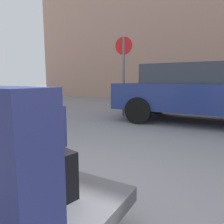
{
  "coord_description": "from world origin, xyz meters",
  "views": [
    {
      "loc": [
        1.13,
        -0.79,
        1.04
      ],
      "look_at": [
        0.0,
        1.2,
        0.69
      ],
      "focal_mm": 33.42,
      "sensor_mm": 36.0,
      "label": 1
    }
  ],
  "objects_px": {
    "duffel_bag_black_rear_left": "(26,169)",
    "suitcase_navy_rear_right": "(12,167)",
    "duffel_bag_navy_topmost_pile": "(23,127)",
    "no_parking_sign": "(123,68)",
    "luggage_cart": "(21,200)",
    "parked_car": "(204,92)"
  },
  "relations": [
    {
      "from": "suitcase_navy_rear_right",
      "to": "parked_car",
      "type": "distance_m",
      "value": 5.0
    },
    {
      "from": "duffel_bag_black_rear_left",
      "to": "parked_car",
      "type": "relative_size",
      "value": 0.15
    },
    {
      "from": "duffel_bag_black_rear_left",
      "to": "duffel_bag_navy_topmost_pile",
      "type": "xyz_separation_m",
      "value": [
        0.0,
        0.0,
        0.27
      ]
    },
    {
      "from": "duffel_bag_black_rear_left",
      "to": "parked_car",
      "type": "bearing_deg",
      "value": 96.88
    },
    {
      "from": "luggage_cart",
      "to": "duffel_bag_navy_topmost_pile",
      "type": "distance_m",
      "value": 0.49
    },
    {
      "from": "duffel_bag_navy_topmost_pile",
      "to": "no_parking_sign",
      "type": "bearing_deg",
      "value": 109.83
    },
    {
      "from": "duffel_bag_black_rear_left",
      "to": "suitcase_navy_rear_right",
      "type": "distance_m",
      "value": 0.48
    },
    {
      "from": "suitcase_navy_rear_right",
      "to": "parked_car",
      "type": "bearing_deg",
      "value": 88.83
    },
    {
      "from": "duffel_bag_black_rear_left",
      "to": "duffel_bag_navy_topmost_pile",
      "type": "bearing_deg",
      "value": 13.31
    },
    {
      "from": "suitcase_navy_rear_right",
      "to": "parked_car",
      "type": "relative_size",
      "value": 0.16
    },
    {
      "from": "duffel_bag_black_rear_left",
      "to": "suitcase_navy_rear_right",
      "type": "bearing_deg",
      "value": -30.31
    },
    {
      "from": "luggage_cart",
      "to": "duffel_bag_navy_topmost_pile",
      "type": "bearing_deg",
      "value": 35.08
    },
    {
      "from": "luggage_cart",
      "to": "parked_car",
      "type": "relative_size",
      "value": 0.29
    },
    {
      "from": "duffel_bag_black_rear_left",
      "to": "duffel_bag_navy_topmost_pile",
      "type": "distance_m",
      "value": 0.27
    },
    {
      "from": "no_parking_sign",
      "to": "suitcase_navy_rear_right",
      "type": "bearing_deg",
      "value": -68.46
    },
    {
      "from": "duffel_bag_navy_topmost_pile",
      "to": "parked_car",
      "type": "relative_size",
      "value": 0.11
    },
    {
      "from": "parked_car",
      "to": "no_parking_sign",
      "type": "height_order",
      "value": "no_parking_sign"
    },
    {
      "from": "duffel_bag_black_rear_left",
      "to": "no_parking_sign",
      "type": "relative_size",
      "value": 0.29
    },
    {
      "from": "duffel_bag_black_rear_left",
      "to": "no_parking_sign",
      "type": "bearing_deg",
      "value": 122.7
    },
    {
      "from": "luggage_cart",
      "to": "parked_car",
      "type": "height_order",
      "value": "parked_car"
    },
    {
      "from": "duffel_bag_navy_topmost_pile",
      "to": "no_parking_sign",
      "type": "relative_size",
      "value": 0.2
    },
    {
      "from": "parked_car",
      "to": "no_parking_sign",
      "type": "distance_m",
      "value": 2.26
    }
  ]
}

